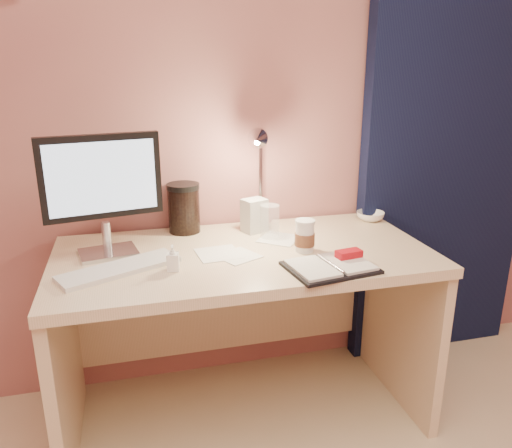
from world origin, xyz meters
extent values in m
plane|color=#AD6C64|center=(0.00, 1.75, 1.25)|extent=(3.50, 0.00, 3.50)
cube|color=black|center=(1.05, 1.69, 1.10)|extent=(0.85, 0.08, 2.20)
cube|color=beige|center=(0.00, 1.38, 0.71)|extent=(1.40, 0.70, 0.04)
cube|color=beige|center=(-0.68, 1.38, 0.34)|extent=(0.04, 0.66, 0.69)
cube|color=beige|center=(0.68, 1.38, 0.34)|extent=(0.04, 0.66, 0.69)
cube|color=beige|center=(0.00, 1.71, 0.40)|extent=(1.32, 0.03, 0.55)
cube|color=silver|center=(-0.49, 1.47, 0.74)|extent=(0.23, 0.18, 0.01)
cylinder|color=silver|center=(-0.49, 1.47, 0.80)|extent=(0.03, 0.03, 0.11)
cube|color=black|center=(-0.49, 1.47, 1.03)|extent=(0.41, 0.11, 0.30)
cube|color=#A7C5E3|center=(-0.50, 1.44, 1.03)|extent=(0.36, 0.07, 0.25)
cube|color=white|center=(-0.45, 1.30, 0.74)|extent=(0.43, 0.29, 0.02)
cube|color=black|center=(0.25, 1.14, 0.74)|extent=(0.32, 0.26, 0.01)
cube|color=silver|center=(0.18, 1.13, 0.75)|extent=(0.15, 0.21, 0.01)
cube|color=silver|center=(0.32, 1.15, 0.75)|extent=(0.15, 0.21, 0.01)
cube|color=#B60F21|center=(0.33, 1.18, 0.76)|extent=(0.10, 0.06, 0.03)
cube|color=silver|center=(-0.10, 1.37, 0.73)|extent=(0.17, 0.17, 0.00)
cube|color=silver|center=(0.17, 1.47, 0.73)|extent=(0.21, 0.21, 0.00)
cube|color=silver|center=(-0.03, 1.33, 0.73)|extent=(0.18, 0.18, 0.00)
cylinder|color=white|center=(0.22, 1.33, 0.79)|extent=(0.07, 0.07, 0.11)
cylinder|color=brown|center=(0.22, 1.33, 0.78)|extent=(0.08, 0.08, 0.05)
cylinder|color=white|center=(0.22, 1.33, 0.85)|extent=(0.07, 0.07, 0.01)
cylinder|color=white|center=(0.14, 1.51, 0.80)|extent=(0.08, 0.08, 0.14)
imported|color=silver|center=(0.64, 1.61, 0.75)|extent=(0.15, 0.15, 0.04)
imported|color=white|center=(-0.27, 1.26, 0.78)|extent=(0.05, 0.05, 0.09)
cylinder|color=black|center=(-0.19, 1.67, 0.82)|extent=(0.13, 0.13, 0.18)
cube|color=beige|center=(0.10, 1.59, 0.80)|extent=(0.11, 0.10, 0.14)
cylinder|color=silver|center=(0.14, 1.68, 0.74)|extent=(0.10, 0.10, 0.02)
cylinder|color=silver|center=(0.14, 1.68, 0.94)|extent=(0.02, 0.02, 0.39)
cone|color=silver|center=(0.20, 1.51, 1.13)|extent=(0.10, 0.09, 0.08)
camera|label=1|loc=(-0.39, -0.33, 1.40)|focal=35.00mm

